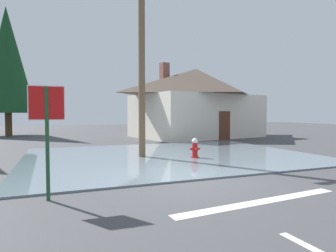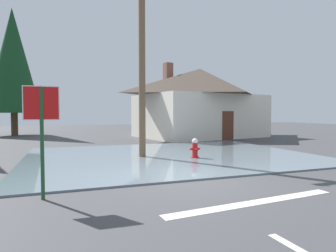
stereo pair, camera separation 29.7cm
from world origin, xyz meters
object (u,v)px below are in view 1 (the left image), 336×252
fire_hydrant (195,149)px  house (196,102)px  stop_sign_near (47,119)px  utility_pole (142,61)px  pine_tree_mid_left (7,60)px

fire_hydrant → house: bearing=63.0°
stop_sign_near → fire_hydrant: bearing=35.6°
utility_pole → pine_tree_mid_left: 16.85m
stop_sign_near → utility_pole: 6.45m
pine_tree_mid_left → fire_hydrant: bearing=-61.0°
house → stop_sign_near: bearing=-127.2°
fire_hydrant → house: size_ratio=0.08×
fire_hydrant → stop_sign_near: bearing=-144.4°
stop_sign_near → house: size_ratio=0.23×
fire_hydrant → pine_tree_mid_left: 19.40m
stop_sign_near → fire_hydrant: stop_sign_near is taller
utility_pole → pine_tree_mid_left: (-7.04, 15.16, 2.17)m
fire_hydrant → house: (5.08, 9.97, 2.37)m
fire_hydrant → utility_pole: utility_pole is taller
fire_hydrant → pine_tree_mid_left: size_ratio=0.08×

